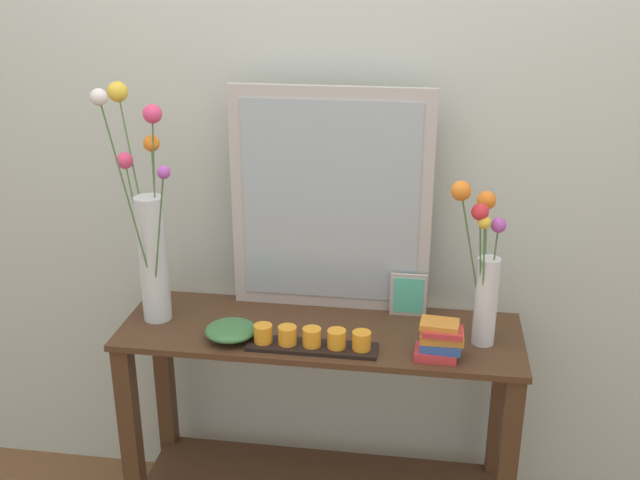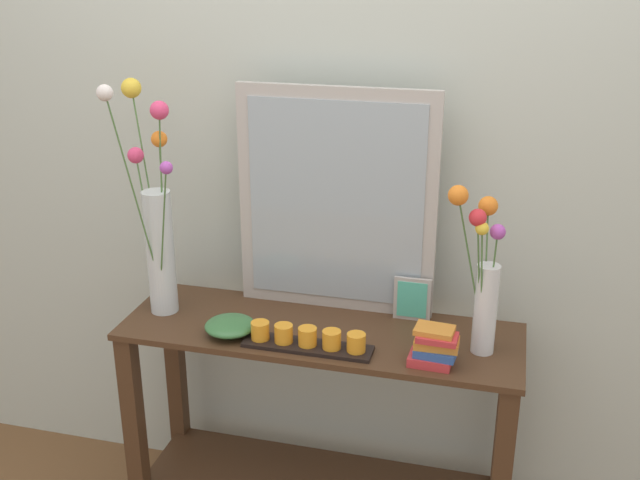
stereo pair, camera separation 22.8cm
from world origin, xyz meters
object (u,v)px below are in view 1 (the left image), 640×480
Objects in this scene: candle_tray at (312,340)px; picture_frame_small at (408,295)px; tall_vase_left at (149,232)px; vase_right at (484,271)px; mirror_leaning at (331,202)px; console_table at (320,415)px; book_stack at (440,341)px; decorative_bowl at (231,330)px.

candle_tray is 2.72× the size of picture_frame_small.
tall_vase_left is 1.03m from vase_right.
mirror_leaning is at bearing 16.93° from tall_vase_left.
picture_frame_small is (0.27, 0.14, 0.39)m from console_table.
book_stack is (0.91, -0.13, -0.24)m from tall_vase_left.
console_table is at bearing 177.98° from vase_right.
vase_right is at bearing 41.75° from book_stack.
picture_frame_small is at bearing 27.35° from console_table.
mirror_leaning is 0.53m from vase_right.
vase_right is 0.31m from picture_frame_small.
candle_tray is at bearing -5.57° from decorative_bowl.
picture_frame_small is at bearing 24.48° from decorative_bowl.
mirror_leaning is at bearing 45.46° from decorative_bowl.
vase_right reaches higher than candle_tray.
mirror_leaning is at bearing 140.98° from book_stack.
candle_tray reaches higher than console_table.
mirror_leaning is 0.39m from picture_frame_small.
console_table is 0.37m from candle_tray.
console_table is 0.74m from vase_right.
book_stack is (0.63, -0.02, 0.02)m from decorative_bowl.
book_stack is (0.37, -0.12, 0.37)m from console_table.
picture_frame_small is (0.26, -0.03, -0.29)m from mirror_leaning.
vase_right is 3.70× the size of book_stack.
vase_right is at bearing -1.24° from tall_vase_left.
candle_tray reaches higher than decorative_bowl.
decorative_bowl is at bearing -173.52° from vase_right.
tall_vase_left reaches higher than candle_tray.
mirror_leaning is 1.41× the size of vase_right.
book_stack is at bearing 0.80° from candle_tray.
candle_tray is at bearing -179.20° from book_stack.
book_stack is at bearing -18.20° from console_table.
decorative_bowl is at bearing -134.54° from mirror_leaning.
mirror_leaning reaches higher than book_stack.
decorative_bowl is at bearing -158.61° from console_table.
picture_frame_small is 1.03× the size of book_stack.
tall_vase_left is at bearing -163.07° from mirror_leaning.
candle_tray is at bearing -13.91° from tall_vase_left.
book_stack is (0.10, -0.26, -0.02)m from picture_frame_small.
tall_vase_left is 5.26× the size of picture_frame_small.
mirror_leaning reaches higher than console_table.
mirror_leaning is at bearing 158.50° from vase_right.
candle_tray is 0.26m from decorative_bowl.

